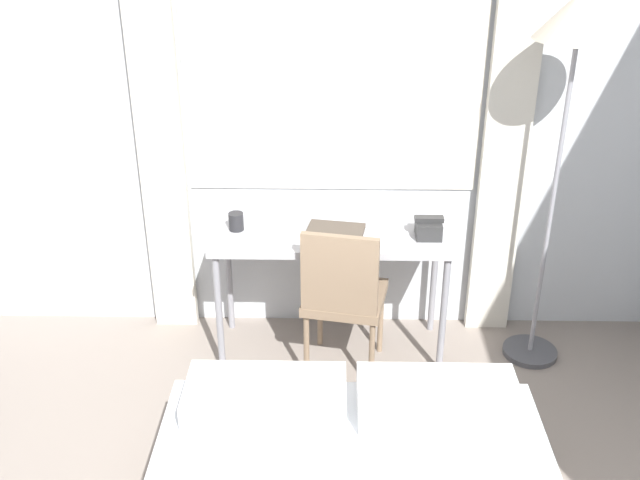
# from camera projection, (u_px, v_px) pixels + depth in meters

# --- Properties ---
(wall_back_with_window) EXTENTS (5.04, 0.13, 2.70)m
(wall_back_with_window) POSITION_uv_depth(u_px,v_px,m) (307.00, 97.00, 3.90)
(wall_back_with_window) COLOR silver
(wall_back_with_window) RESTS_ON ground_plane
(desk) EXTENTS (1.24, 0.49, 0.73)m
(desk) POSITION_uv_depth(u_px,v_px,m) (331.00, 243.00, 3.92)
(desk) COLOR #B2B2B7
(desk) RESTS_ON ground_plane
(desk_chair) EXTENTS (0.47, 0.47, 0.87)m
(desk_chair) POSITION_uv_depth(u_px,v_px,m) (343.00, 293.00, 3.79)
(desk_chair) COLOR #8C7259
(desk_chair) RESTS_ON ground_plane
(standing_lamp) EXTENTS (0.41, 0.41, 1.96)m
(standing_lamp) POSITION_uv_depth(u_px,v_px,m) (576.00, 45.00, 3.40)
(standing_lamp) COLOR #4C4C51
(standing_lamp) RESTS_ON ground_plane
(telephone) EXTENTS (0.15, 0.15, 0.11)m
(telephone) POSITION_uv_depth(u_px,v_px,m) (428.00, 228.00, 3.82)
(telephone) COLOR #2D2D2D
(telephone) RESTS_ON desk
(book) EXTENTS (0.32, 0.22, 0.02)m
(book) POSITION_uv_depth(u_px,v_px,m) (336.00, 230.00, 3.87)
(book) COLOR #4C4238
(book) RESTS_ON desk
(mug) EXTENTS (0.08, 0.08, 0.09)m
(mug) POSITION_uv_depth(u_px,v_px,m) (236.00, 222.00, 3.89)
(mug) COLOR #262628
(mug) RESTS_ON desk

